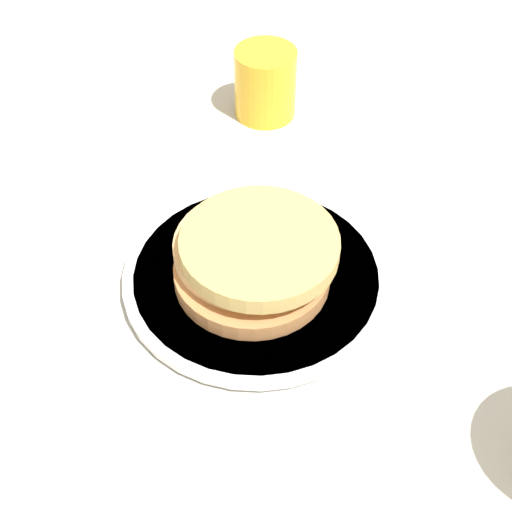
% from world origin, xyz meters
% --- Properties ---
extents(ground_plane, '(4.00, 4.00, 0.00)m').
position_xyz_m(ground_plane, '(0.00, 0.00, 0.00)').
color(ground_plane, '#BCB7AD').
extents(plate, '(0.23, 0.23, 0.01)m').
position_xyz_m(plate, '(-0.01, -0.01, 0.01)').
color(plate, white).
rests_on(plate, ground_plane).
extents(pancake_stack, '(0.15, 0.14, 0.04)m').
position_xyz_m(pancake_stack, '(-0.01, -0.01, 0.03)').
color(pancake_stack, '#BD7C47').
rests_on(pancake_stack, plate).
extents(juice_glass, '(0.07, 0.07, 0.08)m').
position_xyz_m(juice_glass, '(-0.27, -0.04, 0.04)').
color(juice_glass, yellow).
rests_on(juice_glass, ground_plane).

